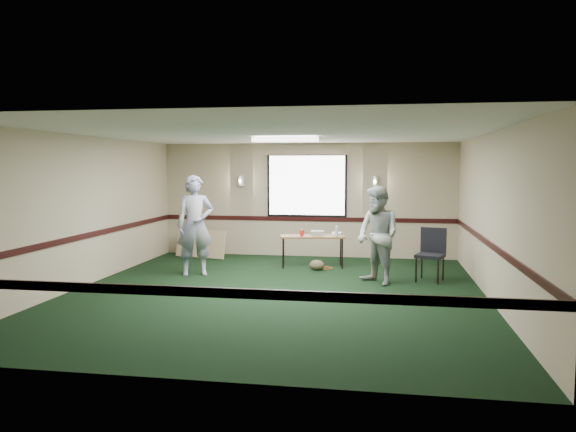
% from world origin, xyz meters
% --- Properties ---
extents(ground, '(8.00, 8.00, 0.00)m').
position_xyz_m(ground, '(0.00, 0.00, 0.00)').
color(ground, black).
rests_on(ground, ground).
extents(room_shell, '(8.00, 8.02, 8.00)m').
position_xyz_m(room_shell, '(0.00, 2.12, 1.58)').
color(room_shell, tan).
rests_on(room_shell, ground).
extents(folding_table, '(1.42, 0.74, 0.68)m').
position_xyz_m(folding_table, '(0.32, 2.56, 0.63)').
color(folding_table, brown).
rests_on(folding_table, ground).
extents(projector, '(0.31, 0.27, 0.09)m').
position_xyz_m(projector, '(0.41, 2.66, 0.72)').
color(projector, '#97979F').
rests_on(projector, folding_table).
extents(game_console, '(0.23, 0.19, 0.05)m').
position_xyz_m(game_console, '(0.82, 2.82, 0.70)').
color(game_console, white).
rests_on(game_console, folding_table).
extents(red_cup, '(0.08, 0.08, 0.13)m').
position_xyz_m(red_cup, '(0.10, 2.50, 0.74)').
color(red_cup, red).
rests_on(red_cup, folding_table).
extents(water_bottle, '(0.06, 0.06, 0.21)m').
position_xyz_m(water_bottle, '(0.83, 2.59, 0.78)').
color(water_bottle, '#81B7D3').
rests_on(water_bottle, folding_table).
extents(duffel_bag, '(0.36, 0.31, 0.22)m').
position_xyz_m(duffel_bag, '(0.46, 2.19, 0.11)').
color(duffel_bag, '#473F28').
rests_on(duffel_bag, ground).
extents(cable_coil, '(0.46, 0.46, 0.02)m').
position_xyz_m(cable_coil, '(0.59, 2.43, 0.01)').
color(cable_coil, '#DF431B').
rests_on(cable_coil, ground).
extents(folded_table, '(1.30, 0.48, 0.66)m').
position_xyz_m(folded_table, '(-2.45, 3.39, 0.33)').
color(folded_table, tan).
rests_on(folded_table, ground).
extents(conference_chair, '(0.62, 0.63, 0.99)m').
position_xyz_m(conference_chair, '(2.70, 1.52, 0.58)').
color(conference_chair, black).
rests_on(conference_chair, ground).
extents(person_left, '(0.85, 0.71, 1.98)m').
position_xyz_m(person_left, '(-1.86, 1.32, 0.99)').
color(person_left, '#455A99').
rests_on(person_left, ground).
extents(person_right, '(1.09, 1.10, 1.79)m').
position_xyz_m(person_right, '(1.71, 1.01, 0.90)').
color(person_right, '#7EA2C4').
rests_on(person_right, ground).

